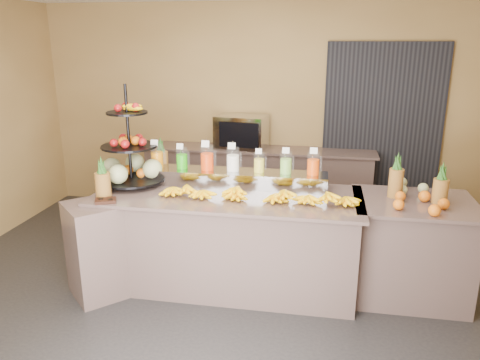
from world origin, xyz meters
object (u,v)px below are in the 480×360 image
(pitcher_tray, at_px, (233,178))
(right_fruit_pile, at_px, (417,195))
(condiment_caddy, at_px, (106,201))
(fruit_stand, at_px, (135,160))
(oven_warmer, at_px, (242,132))
(banana_heap, at_px, (257,192))

(pitcher_tray, distance_m, right_fruit_pile, 1.71)
(pitcher_tray, relative_size, condiment_caddy, 10.20)
(fruit_stand, xyz_separation_m, condiment_caddy, (-0.06, -0.57, -0.24))
(condiment_caddy, xyz_separation_m, oven_warmer, (0.82, 2.36, 0.20))
(condiment_caddy, bearing_deg, pitcher_tray, 34.08)
(pitcher_tray, height_order, condiment_caddy, pitcher_tray)
(banana_heap, relative_size, oven_warmer, 2.83)
(pitcher_tray, height_order, oven_warmer, oven_warmer)
(banana_heap, relative_size, condiment_caddy, 10.19)
(pitcher_tray, bearing_deg, right_fruit_pile, -8.32)
(banana_heap, distance_m, right_fruit_pile, 1.40)
(fruit_stand, distance_m, right_fruit_pile, 2.67)
(pitcher_tray, relative_size, banana_heap, 1.00)
(banana_heap, bearing_deg, pitcher_tray, 128.79)
(pitcher_tray, height_order, fruit_stand, fruit_stand)
(pitcher_tray, xyz_separation_m, condiment_caddy, (-1.02, -0.69, -0.06))
(banana_heap, bearing_deg, right_fruit_pile, 4.97)
(right_fruit_pile, bearing_deg, fruit_stand, 177.29)
(fruit_stand, distance_m, condiment_caddy, 0.62)
(banana_heap, relative_size, right_fruit_pile, 3.67)
(banana_heap, xyz_separation_m, fruit_stand, (-1.26, 0.25, 0.18))
(fruit_stand, relative_size, right_fruit_pile, 1.97)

